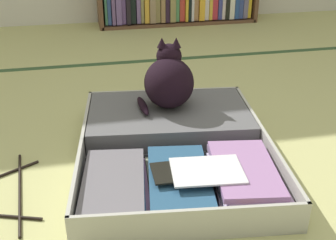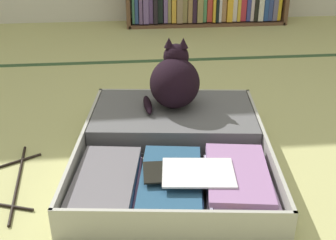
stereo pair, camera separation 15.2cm
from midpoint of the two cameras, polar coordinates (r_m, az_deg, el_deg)
The scene contains 5 objects.
ground_plane at distance 1.48m, azimuth 9.18°, elevation -8.74°, with size 10.00×10.00×0.00m, color tan.
tatami_border at distance 2.66m, azimuth 2.14°, elevation 7.98°, with size 4.80×0.05×0.00m.
open_suitcase at distance 1.62m, azimuth 3.57°, elevation -3.11°, with size 0.78×0.95×0.11m.
black_cat at distance 1.75m, azimuth 3.40°, elevation 5.20°, with size 0.26×0.27×0.28m.
clothes_hanger at distance 1.55m, azimuth -18.31°, elevation -8.06°, with size 0.26×0.47×0.01m.
Camera 2 is at (-0.28, -1.18, 0.85)m, focal length 45.53 mm.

